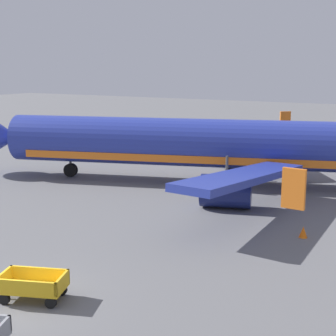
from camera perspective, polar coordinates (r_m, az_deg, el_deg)
The scene contains 4 objects.
ground_plane at distance 21.32m, azimuth -16.49°, elevation -14.02°, with size 220.00×220.00×0.00m, color slate.
airplane at distance 38.99m, azimuth 4.83°, elevation 2.66°, with size 36.73×29.86×11.34m.
baggage_cart_second_in_row at distance 20.95m, azimuth -14.95°, elevation -12.59°, with size 3.58×2.20×1.07m.
traffic_cone_near_plane at distance 28.12m, azimuth 14.93°, elevation -6.96°, with size 0.46×0.46×0.60m, color orange.
Camera 1 is at (14.35, -12.94, 9.01)m, focal length 54.32 mm.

